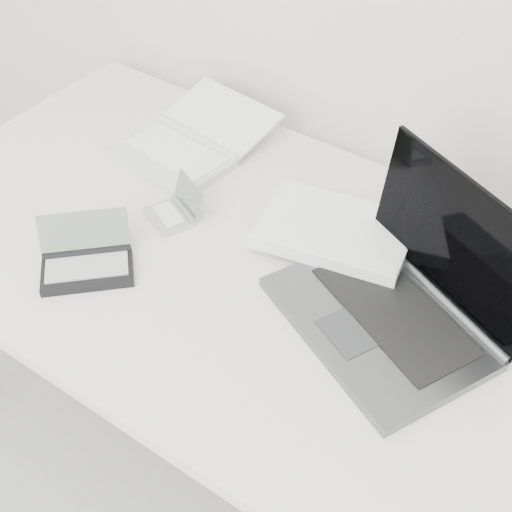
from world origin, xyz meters
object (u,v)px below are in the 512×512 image
Objects in this scene: netbook_open_white at (186,145)px; palmtop_charcoal at (87,261)px; laptop_large at (375,272)px; desk at (281,291)px.

palmtop_charcoal is at bearing -71.13° from netbook_open_white.
laptop_large reaches higher than netbook_open_white.
palmtop_charcoal is at bearing -125.55° from laptop_large.
desk is at bearing -132.39° from laptop_large.
palmtop_charcoal is (-0.30, -0.19, 0.06)m from desk.
netbook_open_white is at bearing 57.69° from palmtop_charcoal.
desk is at bearing -11.65° from palmtop_charcoal.
desk is 2.91× the size of laptop_large.
laptop_large is 1.58× the size of netbook_open_white.
palmtop_charcoal is (-0.45, -0.26, -0.02)m from laptop_large.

